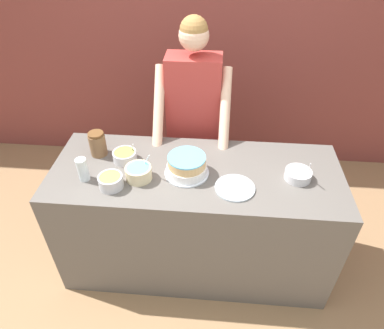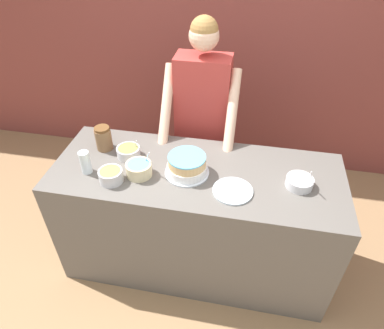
{
  "view_description": "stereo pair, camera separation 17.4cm",
  "coord_description": "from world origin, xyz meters",
  "px_view_note": "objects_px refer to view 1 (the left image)",
  "views": [
    {
      "loc": [
        0.12,
        -1.31,
        2.3
      ],
      "look_at": [
        -0.02,
        0.33,
        0.98
      ],
      "focal_mm": 32.0,
      "sensor_mm": 36.0,
      "label": 1
    },
    {
      "loc": [
        0.29,
        -1.29,
        2.3
      ],
      "look_at": [
        -0.02,
        0.33,
        0.98
      ],
      "focal_mm": 32.0,
      "sensor_mm": 36.0,
      "label": 2
    }
  ],
  "objects_px": {
    "frosting_bowl_blue": "(139,172)",
    "drinking_glass": "(83,169)",
    "frosting_bowl_yellow": "(111,181)",
    "ceramic_plate": "(235,188)",
    "person_baker": "(193,109)",
    "cake": "(187,166)",
    "frosting_bowl_olive": "(125,156)",
    "stoneware_jar": "(98,144)",
    "frosting_bowl_white": "(298,174)"
  },
  "relations": [
    {
      "from": "drinking_glass",
      "to": "frosting_bowl_yellow",
      "type": "bearing_deg",
      "value": -16.31
    },
    {
      "from": "drinking_glass",
      "to": "ceramic_plate",
      "type": "relative_size",
      "value": 0.63
    },
    {
      "from": "cake",
      "to": "frosting_bowl_olive",
      "type": "bearing_deg",
      "value": 166.69
    },
    {
      "from": "frosting_bowl_yellow",
      "to": "ceramic_plate",
      "type": "xyz_separation_m",
      "value": [
        0.74,
        0.04,
        -0.04
      ]
    },
    {
      "from": "ceramic_plate",
      "to": "stoneware_jar",
      "type": "distance_m",
      "value": 0.95
    },
    {
      "from": "person_baker",
      "to": "frosting_bowl_yellow",
      "type": "distance_m",
      "value": 0.89
    },
    {
      "from": "frosting_bowl_olive",
      "to": "drinking_glass",
      "type": "bearing_deg",
      "value": -134.72
    },
    {
      "from": "frosting_bowl_olive",
      "to": "ceramic_plate",
      "type": "height_order",
      "value": "frosting_bowl_olive"
    },
    {
      "from": "frosting_bowl_yellow",
      "to": "ceramic_plate",
      "type": "height_order",
      "value": "frosting_bowl_yellow"
    },
    {
      "from": "cake",
      "to": "frosting_bowl_olive",
      "type": "distance_m",
      "value": 0.43
    },
    {
      "from": "cake",
      "to": "drinking_glass",
      "type": "height_order",
      "value": "drinking_glass"
    },
    {
      "from": "person_baker",
      "to": "stoneware_jar",
      "type": "relative_size",
      "value": 9.99
    },
    {
      "from": "person_baker",
      "to": "cake",
      "type": "distance_m",
      "value": 0.62
    },
    {
      "from": "frosting_bowl_olive",
      "to": "frosting_bowl_yellow",
      "type": "xyz_separation_m",
      "value": [
        -0.02,
        -0.26,
        0.01
      ]
    },
    {
      "from": "person_baker",
      "to": "ceramic_plate",
      "type": "distance_m",
      "value": 0.8
    },
    {
      "from": "frosting_bowl_olive",
      "to": "drinking_glass",
      "type": "xyz_separation_m",
      "value": [
        -0.2,
        -0.21,
        0.04
      ]
    },
    {
      "from": "frosting_bowl_blue",
      "to": "frosting_bowl_white",
      "type": "bearing_deg",
      "value": 4.76
    },
    {
      "from": "frosting_bowl_white",
      "to": "ceramic_plate",
      "type": "height_order",
      "value": "frosting_bowl_white"
    },
    {
      "from": "frosting_bowl_olive",
      "to": "drinking_glass",
      "type": "height_order",
      "value": "drinking_glass"
    },
    {
      "from": "frosting_bowl_blue",
      "to": "person_baker",
      "type": "bearing_deg",
      "value": 67.66
    },
    {
      "from": "frosting_bowl_olive",
      "to": "cake",
      "type": "bearing_deg",
      "value": -13.31
    },
    {
      "from": "frosting_bowl_blue",
      "to": "ceramic_plate",
      "type": "height_order",
      "value": "frosting_bowl_blue"
    },
    {
      "from": "frosting_bowl_blue",
      "to": "frosting_bowl_olive",
      "type": "relative_size",
      "value": 1.17
    },
    {
      "from": "person_baker",
      "to": "ceramic_plate",
      "type": "relative_size",
      "value": 7.0
    },
    {
      "from": "person_baker",
      "to": "drinking_glass",
      "type": "relative_size",
      "value": 11.09
    },
    {
      "from": "frosting_bowl_blue",
      "to": "drinking_glass",
      "type": "xyz_separation_m",
      "value": [
        -0.33,
        -0.03,
        0.03
      ]
    },
    {
      "from": "frosting_bowl_white",
      "to": "frosting_bowl_yellow",
      "type": "xyz_separation_m",
      "value": [
        -1.13,
        -0.17,
        0.01
      ]
    },
    {
      "from": "drinking_glass",
      "to": "frosting_bowl_blue",
      "type": "bearing_deg",
      "value": 5.95
    },
    {
      "from": "person_baker",
      "to": "ceramic_plate",
      "type": "xyz_separation_m",
      "value": [
        0.31,
        -0.73,
        -0.11
      ]
    },
    {
      "from": "person_baker",
      "to": "frosting_bowl_white",
      "type": "bearing_deg",
      "value": -40.95
    },
    {
      "from": "cake",
      "to": "ceramic_plate",
      "type": "bearing_deg",
      "value": -21.12
    },
    {
      "from": "stoneware_jar",
      "to": "person_baker",
      "type": "bearing_deg",
      "value": 37.35
    },
    {
      "from": "frosting_bowl_white",
      "to": "drinking_glass",
      "type": "distance_m",
      "value": 1.32
    },
    {
      "from": "frosting_bowl_white",
      "to": "person_baker",
      "type": "bearing_deg",
      "value": 139.05
    },
    {
      "from": "cake",
      "to": "drinking_glass",
      "type": "relative_size",
      "value": 1.84
    },
    {
      "from": "cake",
      "to": "frosting_bowl_yellow",
      "type": "height_order",
      "value": "cake"
    },
    {
      "from": "ceramic_plate",
      "to": "stoneware_jar",
      "type": "bearing_deg",
      "value": 163.49
    },
    {
      "from": "frosting_bowl_blue",
      "to": "drinking_glass",
      "type": "bearing_deg",
      "value": -174.05
    },
    {
      "from": "cake",
      "to": "ceramic_plate",
      "type": "distance_m",
      "value": 0.33
    },
    {
      "from": "person_baker",
      "to": "stoneware_jar",
      "type": "distance_m",
      "value": 0.76
    },
    {
      "from": "person_baker",
      "to": "frosting_bowl_olive",
      "type": "height_order",
      "value": "person_baker"
    },
    {
      "from": "frosting_bowl_olive",
      "to": "person_baker",
      "type": "bearing_deg",
      "value": 51.35
    },
    {
      "from": "frosting_bowl_olive",
      "to": "stoneware_jar",
      "type": "height_order",
      "value": "stoneware_jar"
    },
    {
      "from": "frosting_bowl_olive",
      "to": "stoneware_jar",
      "type": "xyz_separation_m",
      "value": [
        -0.19,
        0.05,
        0.05
      ]
    },
    {
      "from": "frosting_bowl_olive",
      "to": "stoneware_jar",
      "type": "relative_size",
      "value": 0.92
    },
    {
      "from": "frosting_bowl_blue",
      "to": "frosting_bowl_yellow",
      "type": "xyz_separation_m",
      "value": [
        -0.15,
        -0.09,
        -0.0
      ]
    },
    {
      "from": "drinking_glass",
      "to": "ceramic_plate",
      "type": "distance_m",
      "value": 0.93
    },
    {
      "from": "person_baker",
      "to": "stoneware_jar",
      "type": "xyz_separation_m",
      "value": [
        -0.6,
        -0.46,
        -0.03
      ]
    },
    {
      "from": "cake",
      "to": "frosting_bowl_blue",
      "type": "relative_size",
      "value": 1.54
    },
    {
      "from": "drinking_glass",
      "to": "ceramic_plate",
      "type": "xyz_separation_m",
      "value": [
        0.93,
        -0.01,
        -0.07
      ]
    }
  ]
}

